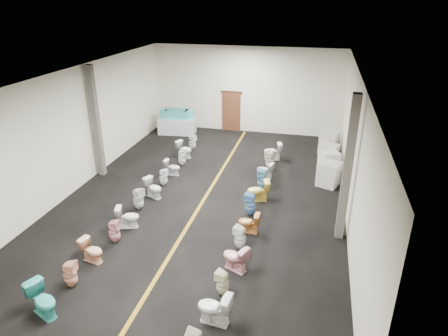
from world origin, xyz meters
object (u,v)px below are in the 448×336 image
at_px(toilet_left_3, 114,231).
at_px(toilet_left_7, 163,177).
at_px(appliance_crate_a, 329,174).
at_px(toilet_left_1, 70,274).
at_px(toilet_right_2, 222,283).
at_px(toilet_left_10, 184,149).
at_px(toilet_right_8, 262,179).
at_px(toilet_right_1, 214,308).
at_px(toilet_right_5, 249,223).
at_px(appliance_crate_c, 329,153).
at_px(toilet_right_6, 251,204).
at_px(display_table, 177,126).
at_px(toilet_right_3, 235,258).
at_px(toilet_left_0, 43,300).
at_px(toilet_right_7, 258,191).
at_px(toilet_left_9, 182,158).
at_px(appliance_crate_b, 329,163).
at_px(toilet_right_10, 270,160).
at_px(toilet_right_11, 273,151).
at_px(toilet_left_6, 154,188).
at_px(toilet_left_11, 192,142).
at_px(toilet_left_2, 92,250).
at_px(bathtub, 177,114).
at_px(toilet_left_8, 172,167).
at_px(toilet_right_4, 240,237).
at_px(toilet_left_4, 128,217).
at_px(toilet_left_5, 138,199).
at_px(toilet_right_9, 265,170).

height_order(toilet_left_3, toilet_left_7, toilet_left_3).
height_order(appliance_crate_a, toilet_left_1, appliance_crate_a).
bearing_deg(appliance_crate_a, toilet_right_2, -109.93).
xyz_separation_m(toilet_left_10, toilet_right_8, (3.96, -2.41, 0.03)).
distance_m(toilet_right_1, toilet_right_5, 3.91).
height_order(appliance_crate_c, toilet_right_6, same).
xyz_separation_m(display_table, toilet_right_3, (5.46, -10.62, -0.04)).
bearing_deg(toilet_right_2, toilet_left_0, -50.47).
relative_size(toilet_right_7, toilet_right_8, 0.96).
xyz_separation_m(toilet_left_9, toilet_right_6, (3.67, -3.51, 0.04)).
bearing_deg(toilet_right_8, appliance_crate_b, 129.42).
bearing_deg(toilet_right_3, toilet_left_9, -125.23).
bearing_deg(toilet_right_3, toilet_right_8, -155.17).
relative_size(appliance_crate_a, toilet_left_9, 1.33).
xyz_separation_m(display_table, toilet_right_10, (5.48, -3.63, -0.01)).
height_order(appliance_crate_c, toilet_right_11, appliance_crate_c).
distance_m(toilet_left_6, toilet_left_7, 1.01).
bearing_deg(toilet_right_7, toilet_left_11, -155.71).
height_order(toilet_left_0, toilet_left_2, toilet_left_0).
relative_size(toilet_left_7, toilet_left_9, 0.96).
bearing_deg(toilet_right_6, display_table, -133.28).
height_order(bathtub, toilet_right_6, bathtub).
xyz_separation_m(bathtub, toilet_right_11, (5.46, -2.53, -0.67)).
xyz_separation_m(toilet_left_8, toilet_right_8, (3.82, -0.44, 0.08)).
bearing_deg(toilet_left_1, appliance_crate_b, -42.96).
relative_size(toilet_left_0, toilet_right_4, 1.12).
bearing_deg(toilet_left_7, toilet_left_8, -0.76).
relative_size(appliance_crate_b, toilet_right_11, 1.22).
bearing_deg(toilet_left_4, toilet_right_8, -60.86).
height_order(toilet_left_0, toilet_left_1, toilet_left_0).
distance_m(toilet_left_7, toilet_right_10, 4.61).
bearing_deg(toilet_left_7, toilet_right_1, -150.78).
bearing_deg(toilet_left_2, toilet_right_2, -84.48).
xyz_separation_m(display_table, toilet_left_6, (1.65, -7.17, -0.05)).
distance_m(toilet_left_5, toilet_left_9, 4.05).
height_order(toilet_left_9, toilet_right_3, toilet_right_3).
xyz_separation_m(toilet_right_5, toilet_right_9, (-0.09, 4.11, 0.00)).
relative_size(toilet_right_4, toilet_right_8, 0.89).
xyz_separation_m(toilet_left_3, toilet_right_7, (3.80, 3.62, 0.02)).
distance_m(toilet_left_9, toilet_right_1, 9.28).
bearing_deg(toilet_right_6, toilet_right_9, -169.45).
relative_size(appliance_crate_c, toilet_right_5, 1.18).
bearing_deg(toilet_right_7, toilet_left_8, -127.45).
bearing_deg(toilet_right_7, toilet_left_1, -51.65).
relative_size(toilet_left_5, toilet_left_9, 1.11).
xyz_separation_m(display_table, toilet_left_1, (1.52, -12.27, -0.05)).
distance_m(appliance_crate_b, toilet_left_10, 6.43).
height_order(toilet_left_1, toilet_left_7, toilet_left_1).
bearing_deg(appliance_crate_c, toilet_right_5, -110.45).
bearing_deg(appliance_crate_a, toilet_left_3, -138.48).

